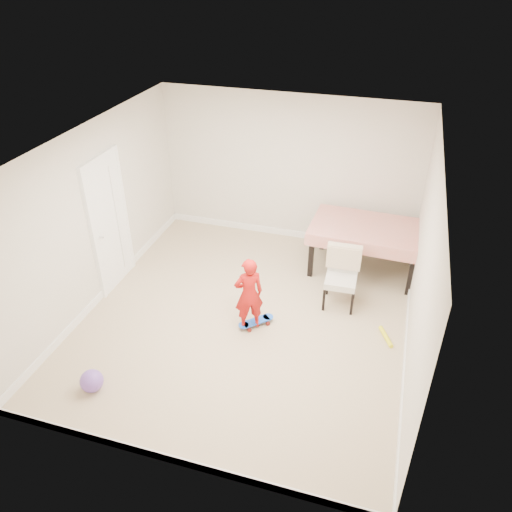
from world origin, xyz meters
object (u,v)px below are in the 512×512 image
(skateboard, at_px, (256,323))
(balloon, at_px, (92,381))
(dining_table, at_px, (364,248))
(dining_chair, at_px, (341,279))
(child, at_px, (249,296))

(skateboard, xyz_separation_m, balloon, (-1.55, -1.72, 0.10))
(dining_table, bearing_deg, balloon, -125.89)
(dining_table, xyz_separation_m, skateboard, (-1.27, -1.86, -0.37))
(skateboard, bearing_deg, dining_table, 11.03)
(skateboard, relative_size, balloon, 1.92)
(dining_chair, relative_size, child, 0.83)
(balloon, bearing_deg, dining_chair, 44.42)
(dining_table, distance_m, skateboard, 2.29)
(child, height_order, balloon, child)
(child, relative_size, balloon, 3.95)
(skateboard, bearing_deg, balloon, -176.70)
(dining_chair, relative_size, skateboard, 1.71)
(dining_table, distance_m, child, 2.37)
(dining_table, height_order, skateboard, dining_table)
(dining_table, relative_size, child, 1.57)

